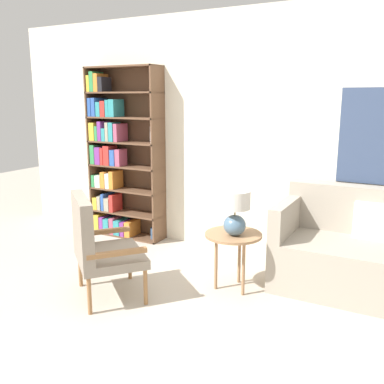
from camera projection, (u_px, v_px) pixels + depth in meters
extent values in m
plane|color=#B2A899|center=(139.00, 330.00, 3.31)|extent=(14.00, 14.00, 0.00)
cube|color=silver|center=(242.00, 135.00, 4.77)|extent=(6.40, 0.06, 2.70)
cube|color=brown|center=(96.00, 152.00, 5.58)|extent=(0.02, 0.30, 2.13)
cube|color=brown|center=(158.00, 157.00, 5.13)|extent=(0.02, 0.30, 2.13)
cube|color=brown|center=(123.00, 67.00, 5.13)|extent=(0.99, 0.30, 0.02)
cube|color=brown|center=(128.00, 235.00, 5.59)|extent=(0.99, 0.30, 0.02)
cube|color=brown|center=(133.00, 153.00, 5.48)|extent=(0.99, 0.01, 2.13)
cube|color=brown|center=(128.00, 212.00, 5.52)|extent=(0.99, 0.30, 0.02)
cube|color=gold|center=(100.00, 222.00, 5.71)|extent=(0.08, 0.18, 0.23)
cube|color=#7A338C|center=(105.00, 224.00, 5.69)|extent=(0.06, 0.20, 0.20)
cube|color=teal|center=(110.00, 225.00, 5.65)|extent=(0.09, 0.21, 0.19)
cube|color=#B24C6B|center=(115.00, 225.00, 5.60)|extent=(0.07, 0.19, 0.21)
cube|color=teal|center=(122.00, 226.00, 5.59)|extent=(0.09, 0.25, 0.19)
cube|color=#7A338C|center=(126.00, 228.00, 5.53)|extent=(0.06, 0.20, 0.18)
cube|color=orange|center=(132.00, 228.00, 5.51)|extent=(0.08, 0.25, 0.19)
cylinder|color=#334C6B|center=(154.00, 233.00, 5.38)|extent=(0.10, 0.10, 0.14)
cube|color=brown|center=(127.00, 189.00, 5.46)|extent=(0.99, 0.30, 0.02)
cube|color=gold|center=(99.00, 202.00, 5.67)|extent=(0.07, 0.21, 0.16)
cube|color=gray|center=(103.00, 202.00, 5.62)|extent=(0.05, 0.17, 0.18)
cube|color=#2D56A8|center=(108.00, 201.00, 5.62)|extent=(0.04, 0.24, 0.22)
cube|color=gray|center=(111.00, 204.00, 5.58)|extent=(0.08, 0.21, 0.17)
cube|color=red|center=(116.00, 202.00, 5.54)|extent=(0.06, 0.21, 0.22)
cube|color=brown|center=(126.00, 166.00, 5.39)|extent=(0.99, 0.30, 0.02)
cube|color=#338C4C|center=(98.00, 180.00, 5.61)|extent=(0.05, 0.21, 0.16)
cube|color=silver|center=(102.00, 181.00, 5.58)|extent=(0.08, 0.21, 0.16)
cube|color=orange|center=(108.00, 179.00, 5.55)|extent=(0.07, 0.25, 0.21)
cube|color=silver|center=(111.00, 180.00, 5.48)|extent=(0.06, 0.17, 0.19)
cube|color=orange|center=(116.00, 179.00, 5.47)|extent=(0.06, 0.22, 0.22)
cube|color=brown|center=(125.00, 142.00, 5.33)|extent=(0.99, 0.30, 0.02)
cube|color=#338C4C|center=(98.00, 154.00, 5.54)|extent=(0.07, 0.23, 0.24)
cube|color=#7A338C|center=(103.00, 155.00, 5.51)|extent=(0.08, 0.24, 0.22)
cube|color=red|center=(107.00, 156.00, 5.48)|extent=(0.04, 0.25, 0.22)
cube|color=red|center=(110.00, 155.00, 5.42)|extent=(0.09, 0.18, 0.24)
cube|color=#2D56A8|center=(118.00, 157.00, 5.41)|extent=(0.07, 0.25, 0.20)
cube|color=#B24C6B|center=(121.00, 157.00, 5.33)|extent=(0.07, 0.17, 0.21)
cube|color=brown|center=(124.00, 118.00, 5.26)|extent=(0.99, 0.30, 0.02)
cube|color=gold|center=(97.00, 131.00, 5.47)|extent=(0.08, 0.23, 0.22)
cube|color=#338C4C|center=(100.00, 133.00, 5.43)|extent=(0.04, 0.19, 0.18)
cube|color=#7A338C|center=(104.00, 131.00, 5.41)|extent=(0.06, 0.22, 0.24)
cube|color=teal|center=(109.00, 134.00, 5.40)|extent=(0.06, 0.25, 0.16)
cube|color=gray|center=(112.00, 132.00, 5.36)|extent=(0.05, 0.22, 0.23)
cube|color=teal|center=(115.00, 132.00, 5.31)|extent=(0.07, 0.18, 0.23)
cube|color=#B24C6B|center=(121.00, 133.00, 5.30)|extent=(0.05, 0.23, 0.22)
cylinder|color=white|center=(153.00, 135.00, 5.11)|extent=(0.08, 0.08, 0.20)
cube|color=brown|center=(124.00, 93.00, 5.19)|extent=(0.99, 0.30, 0.02)
cube|color=#2D56A8|center=(95.00, 107.00, 5.42)|extent=(0.05, 0.24, 0.23)
cube|color=#2D56A8|center=(99.00, 107.00, 5.40)|extent=(0.06, 0.25, 0.23)
cube|color=teal|center=(103.00, 109.00, 5.36)|extent=(0.06, 0.22, 0.18)
cube|color=red|center=(107.00, 109.00, 5.31)|extent=(0.07, 0.19, 0.19)
cube|color=teal|center=(111.00, 108.00, 5.26)|extent=(0.05, 0.17, 0.20)
cube|color=teal|center=(116.00, 108.00, 5.25)|extent=(0.08, 0.21, 0.21)
cube|color=gold|center=(92.00, 84.00, 5.33)|extent=(0.04, 0.18, 0.20)
cube|color=#338C4C|center=(96.00, 82.00, 5.32)|extent=(0.06, 0.21, 0.24)
cube|color=orange|center=(101.00, 83.00, 5.29)|extent=(0.06, 0.22, 0.22)
cube|color=black|center=(104.00, 84.00, 5.25)|extent=(0.07, 0.19, 0.18)
cylinder|color=olive|center=(145.00, 287.00, 3.69)|extent=(0.04, 0.04, 0.33)
cylinder|color=olive|center=(130.00, 263.00, 4.22)|extent=(0.04, 0.04, 0.33)
cylinder|color=olive|center=(89.00, 296.00, 3.52)|extent=(0.04, 0.04, 0.33)
cylinder|color=olive|center=(80.00, 270.00, 4.05)|extent=(0.04, 0.04, 0.33)
cube|color=gray|center=(110.00, 256.00, 3.83)|extent=(0.87, 0.85, 0.08)
cube|color=gray|center=(82.00, 227.00, 3.68)|extent=(0.57, 0.50, 0.53)
cube|color=olive|center=(117.00, 253.00, 3.51)|extent=(0.36, 0.42, 0.04)
cube|color=olive|center=(104.00, 232.00, 4.08)|extent=(0.36, 0.42, 0.04)
cube|color=#9E9384|center=(368.00, 269.00, 3.88)|extent=(1.64, 0.87, 0.47)
cube|color=#9E9384|center=(376.00, 211.00, 4.07)|extent=(1.64, 0.20, 0.46)
cube|color=#9E9384|center=(288.00, 217.00, 4.15)|extent=(0.12, 0.87, 0.32)
cube|color=beige|center=(374.00, 222.00, 3.95)|extent=(0.36, 0.12, 0.34)
cylinder|color=#99704C|center=(233.00, 235.00, 3.92)|extent=(0.53, 0.53, 0.02)
cylinder|color=#99704C|center=(239.00, 257.00, 4.11)|extent=(0.03, 0.03, 0.52)
cylinder|color=#99704C|center=(216.00, 263.00, 3.97)|extent=(0.03, 0.03, 0.52)
cylinder|color=#99704C|center=(243.00, 268.00, 3.85)|extent=(0.03, 0.03, 0.52)
ellipsoid|color=slate|center=(235.00, 225.00, 3.85)|extent=(0.20, 0.20, 0.19)
cylinder|color=tan|center=(235.00, 212.00, 3.82)|extent=(0.02, 0.02, 0.06)
cylinder|color=beige|center=(235.00, 200.00, 3.80)|extent=(0.27, 0.27, 0.16)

